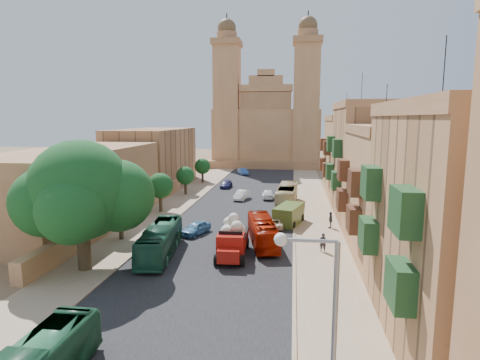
% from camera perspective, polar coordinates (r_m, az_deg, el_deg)
% --- Properties ---
extents(ground, '(260.00, 260.00, 0.00)m').
position_cam_1_polar(ground, '(28.05, -7.35, -16.32)').
color(ground, brown).
extents(road_surface, '(14.00, 140.00, 0.01)m').
position_cam_1_polar(road_surface, '(56.19, 0.54, -3.41)').
color(road_surface, black).
rests_on(road_surface, ground).
extents(sidewalk_east, '(5.00, 140.00, 0.01)m').
position_cam_1_polar(sidewalk_east, '(55.85, 10.28, -3.63)').
color(sidewalk_east, '#9A8065').
rests_on(sidewalk_east, ground).
extents(sidewalk_west, '(5.00, 140.00, 0.01)m').
position_cam_1_polar(sidewalk_west, '(58.10, -8.81, -3.11)').
color(sidewalk_west, '#9A8065').
rests_on(sidewalk_west, ground).
extents(kerb_east, '(0.25, 140.00, 0.12)m').
position_cam_1_polar(kerb_east, '(55.77, 7.71, -3.53)').
color(kerb_east, '#9A8065').
rests_on(kerb_east, ground).
extents(kerb_west, '(0.25, 140.00, 0.12)m').
position_cam_1_polar(kerb_west, '(57.44, -6.42, -3.14)').
color(kerb_west, '#9A8065').
rests_on(kerb_west, ground).
extents(townhouse_a, '(9.00, 14.00, 16.40)m').
position_cam_1_polar(townhouse_a, '(24.02, 30.04, -5.55)').
color(townhouse_a, '#B07B50').
rests_on(townhouse_a, ground).
extents(townhouse_b, '(9.00, 14.00, 14.90)m').
position_cam_1_polar(townhouse_b, '(37.20, 21.81, -1.46)').
color(townhouse_b, '#A5744A').
rests_on(townhouse_b, ground).
extents(townhouse_c, '(9.00, 14.00, 17.40)m').
position_cam_1_polar(townhouse_c, '(50.60, 18.07, 2.72)').
color(townhouse_c, '#B07B50').
rests_on(townhouse_c, ground).
extents(townhouse_d, '(9.00, 14.00, 15.90)m').
position_cam_1_polar(townhouse_d, '(64.43, 15.82, 3.36)').
color(townhouse_d, '#A5744A').
rests_on(townhouse_d, ground).
extents(west_wall, '(1.00, 40.00, 1.80)m').
position_cam_1_polar(west_wall, '(49.72, -15.42, -4.29)').
color(west_wall, '#A5744A').
rests_on(west_wall, ground).
extents(west_building_low, '(10.00, 28.00, 8.40)m').
position_cam_1_polar(west_building_low, '(49.78, -22.31, -0.75)').
color(west_building_low, '#926540').
rests_on(west_building_low, ground).
extents(west_building_mid, '(10.00, 22.00, 10.00)m').
position_cam_1_polar(west_building_mid, '(73.17, -12.22, 3.19)').
color(west_building_mid, '#B07B50').
rests_on(west_building_mid, ground).
extents(church, '(28.00, 22.50, 36.30)m').
position_cam_1_polar(church, '(103.37, 3.90, 7.45)').
color(church, '#A5744A').
rests_on(church, ground).
extents(ficus_tree, '(10.30, 9.48, 10.30)m').
position_cam_1_polar(ficus_tree, '(33.28, -21.59, -1.84)').
color(ficus_tree, '#3A2D1D').
rests_on(ficus_tree, ground).
extents(street_tree_a, '(2.98, 2.98, 4.59)m').
position_cam_1_polar(street_tree_a, '(41.12, -16.67, -3.96)').
color(street_tree_a, '#3A2D1D').
rests_on(street_tree_a, ground).
extents(street_tree_b, '(3.26, 3.26, 5.01)m').
position_cam_1_polar(street_tree_b, '(52.02, -11.28, -0.82)').
color(street_tree_b, '#3A2D1D').
rests_on(street_tree_b, ground).
extents(street_tree_c, '(2.86, 2.86, 4.40)m').
position_cam_1_polar(street_tree_c, '(63.42, -7.78, 0.60)').
color(street_tree_c, '#3A2D1D').
rests_on(street_tree_c, ground).
extents(street_tree_d, '(2.93, 2.93, 4.50)m').
position_cam_1_polar(street_tree_d, '(74.95, -5.36, 1.94)').
color(street_tree_d, '#3A2D1D').
rests_on(street_tree_d, ground).
extents(streetlamp, '(2.11, 0.44, 8.22)m').
position_cam_1_polar(streetlamp, '(14.21, 11.28, -19.37)').
color(streetlamp, gray).
rests_on(streetlamp, ground).
extents(red_truck, '(2.69, 6.31, 3.63)m').
position_cam_1_polar(red_truck, '(34.93, -1.08, -8.32)').
color(red_truck, '#97120B').
rests_on(red_truck, ground).
extents(olive_pickup, '(3.60, 5.62, 2.15)m').
position_cam_1_polar(olive_pickup, '(45.81, 6.96, -4.95)').
color(olive_pickup, '#425720').
rests_on(olive_pickup, ground).
extents(bus_green_north, '(3.38, 9.93, 2.71)m').
position_cam_1_polar(bus_green_north, '(35.87, -11.28, -8.44)').
color(bus_green_north, '#1B5239').
rests_on(bus_green_north, ground).
extents(bus_red_east, '(3.81, 9.15, 2.48)m').
position_cam_1_polar(bus_red_east, '(38.36, 3.24, -7.32)').
color(bus_red_east, '#A31601').
rests_on(bus_red_east, ground).
extents(bus_cream_east, '(2.93, 10.48, 2.89)m').
position_cam_1_polar(bus_cream_east, '(55.35, 6.70, -2.14)').
color(bus_cream_east, beige).
rests_on(bus_cream_east, ground).
extents(car_blue_a, '(2.87, 4.24, 1.34)m').
position_cam_1_polar(car_blue_a, '(41.83, -6.30, -6.80)').
color(car_blue_a, teal).
rests_on(car_blue_a, ground).
extents(car_white_a, '(2.21, 4.31, 1.35)m').
position_cam_1_polar(car_white_a, '(58.96, 0.24, -2.17)').
color(car_white_a, white).
rests_on(car_white_a, ground).
extents(car_cream, '(1.99, 4.02, 1.10)m').
position_cam_1_polar(car_cream, '(44.25, 5.12, -6.08)').
color(car_cream, beige).
rests_on(car_cream, ground).
extents(car_dkblue, '(1.80, 4.07, 1.16)m').
position_cam_1_polar(car_dkblue, '(69.00, -1.96, -0.65)').
color(car_dkblue, '#181B4C').
rests_on(car_dkblue, ground).
extents(car_white_b, '(2.08, 4.30, 1.42)m').
position_cam_1_polar(car_white_b, '(59.83, 3.95, -2.00)').
color(car_white_b, white).
rests_on(car_white_b, ground).
extents(car_blue_b, '(2.89, 4.32, 1.35)m').
position_cam_1_polar(car_blue_b, '(85.29, 0.43, 1.23)').
color(car_blue_b, '#3862B9').
rests_on(car_blue_b, ground).
extents(pedestrian_a, '(0.66, 0.45, 1.73)m').
position_cam_1_polar(pedestrian_a, '(37.02, 11.70, -8.70)').
color(pedestrian_a, '#252327').
rests_on(pedestrian_a, ground).
extents(pedestrian_c, '(0.44, 1.07, 1.82)m').
position_cam_1_polar(pedestrian_c, '(44.90, 12.75, -5.57)').
color(pedestrian_c, '#393A3E').
rests_on(pedestrian_c, ground).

